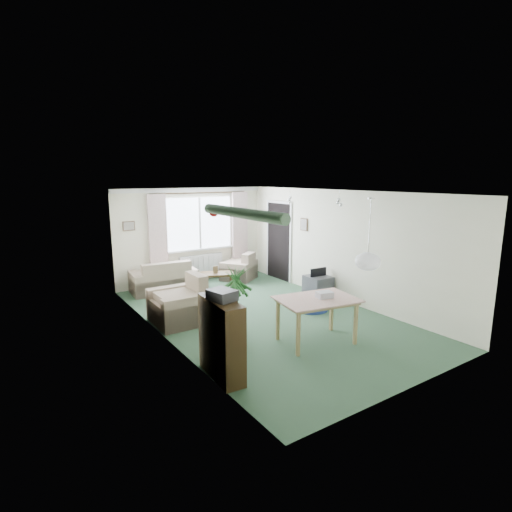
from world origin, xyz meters
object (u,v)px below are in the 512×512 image
sofa (164,276)px  dining_table (316,321)px  houseplant (236,302)px  armchair_corner (239,266)px  pet_bed (311,306)px  armchair_left (179,299)px  tv_cube (318,287)px  coffee_table (216,281)px  bookshelf (221,339)px

sofa → dining_table: (1.00, -4.22, -0.01)m
sofa → houseplant: 3.35m
armchair_corner → pet_bed: (-0.03, -2.92, -0.29)m
armchair_corner → houseplant: bearing=23.9°
armchair_corner → houseplant: houseplant is taller
dining_table → houseplant: bearing=138.4°
armchair_left → sofa: bearing=166.7°
dining_table → tv_cube: dining_table is taller
coffee_table → bookshelf: bookshelf is taller
sofa → tv_cube: (2.69, -2.40, -0.13)m
armchair_corner → coffee_table: 1.03m
armchair_corner → tv_cube: armchair_corner is taller
dining_table → tv_cube: size_ratio=2.13×
tv_cube → sofa: bearing=141.6°
armchair_corner → coffee_table: size_ratio=0.95×
coffee_table → houseplant: (-1.14, -2.88, 0.43)m
houseplant → pet_bed: bearing=11.3°
coffee_table → dining_table: size_ratio=0.73×
tv_cube → pet_bed: tv_cube is taller
sofa → armchair_left: size_ratio=1.51×
armchair_corner → armchair_left: size_ratio=0.82×
bookshelf → sofa: bearing=82.8°
bookshelf → dining_table: (1.84, 0.15, -0.18)m
houseplant → sofa: bearing=90.1°
dining_table → pet_bed: 1.67m
armchair_left → bookshelf: size_ratio=0.91×
armchair_corner → coffee_table: armchair_corner is taller
houseplant → tv_cube: size_ratio=2.30×
houseplant → pet_bed: size_ratio=1.84×
bookshelf → dining_table: size_ratio=0.94×
houseplant → dining_table: bearing=-41.6°
bookshelf → pet_bed: bearing=30.3°
armchair_left → coffee_table: 2.35m
bookshelf → houseplant: houseplant is taller
armchair_left → houseplant: size_ratio=0.79×
armchair_corner → armchair_left: armchair_left is taller
bookshelf → tv_cube: bearing=32.9°
coffee_table → tv_cube: bearing=-51.4°
houseplant → armchair_corner: bearing=58.3°
coffee_table → bookshelf: 4.41m
coffee_table → houseplant: bearing=-111.5°
houseplant → tv_cube: 2.87m
bookshelf → tv_cube: 4.06m
sofa → houseplant: houseplant is taller
armchair_corner → pet_bed: 2.93m
armchair_left → tv_cube: armchair_left is taller
sofa → houseplant: size_ratio=1.19×
armchair_corner → houseplant: size_ratio=0.65×
armchair_corner → dining_table: dining_table is taller
armchair_corner → pet_bed: bearing=55.0°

